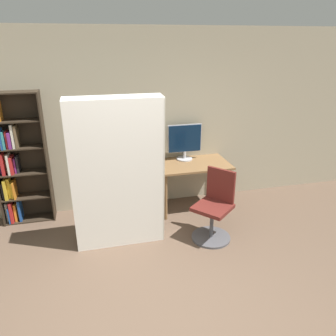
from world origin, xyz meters
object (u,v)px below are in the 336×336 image
at_px(office_chair, 214,211).
at_px(bookshelf, 15,160).
at_px(mattress_near, 118,175).
at_px(monitor, 185,141).

height_order(office_chair, bookshelf, bookshelf).
xyz_separation_m(office_chair, mattress_near, (-1.22, 0.16, 0.58)).
relative_size(monitor, office_chair, 0.60).
height_order(monitor, mattress_near, mattress_near).
bearing_deg(office_chair, bookshelf, 156.26).
relative_size(bookshelf, mattress_near, 0.98).
distance_m(bookshelf, mattress_near, 1.65).
distance_m(monitor, mattress_near, 1.47).
relative_size(monitor, mattress_near, 0.29).
xyz_separation_m(bookshelf, mattress_near, (1.33, -0.96, 0.03)).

